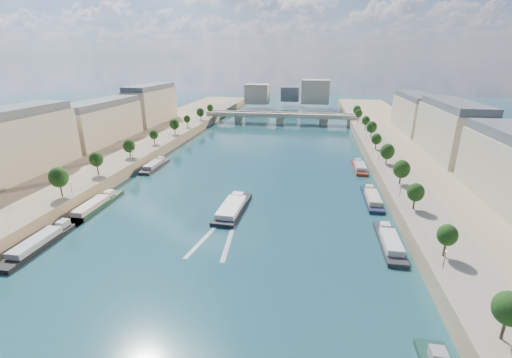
% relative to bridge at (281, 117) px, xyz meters
% --- Properties ---
extents(ground, '(700.00, 700.00, 0.00)m').
position_rel_bridge_xyz_m(ground, '(0.00, -133.75, -5.08)').
color(ground, '#0B2C33').
rests_on(ground, ground).
extents(quay_left, '(44.00, 520.00, 5.00)m').
position_rel_bridge_xyz_m(quay_left, '(-72.00, -133.75, -2.58)').
color(quay_left, '#9E8460').
rests_on(quay_left, ground).
extents(quay_right, '(44.00, 520.00, 5.00)m').
position_rel_bridge_xyz_m(quay_right, '(72.00, -133.75, -2.58)').
color(quay_right, '#9E8460').
rests_on(quay_right, ground).
extents(pave_left, '(14.00, 520.00, 0.10)m').
position_rel_bridge_xyz_m(pave_left, '(-57.00, -133.75, -0.03)').
color(pave_left, gray).
rests_on(pave_left, quay_left).
extents(pave_right, '(14.00, 520.00, 0.10)m').
position_rel_bridge_xyz_m(pave_right, '(57.00, -133.75, -0.03)').
color(pave_right, gray).
rests_on(pave_right, quay_right).
extents(trees_left, '(4.80, 268.80, 8.26)m').
position_rel_bridge_xyz_m(trees_left, '(-55.00, -131.75, 5.39)').
color(trees_left, '#382B1E').
rests_on(trees_left, ground).
extents(trees_right, '(4.80, 268.80, 8.26)m').
position_rel_bridge_xyz_m(trees_right, '(55.00, -123.75, 5.39)').
color(trees_right, '#382B1E').
rests_on(trees_right, ground).
extents(lamps_left, '(0.36, 200.36, 4.28)m').
position_rel_bridge_xyz_m(lamps_left, '(-52.50, -143.75, 2.70)').
color(lamps_left, black).
rests_on(lamps_left, ground).
extents(lamps_right, '(0.36, 200.36, 4.28)m').
position_rel_bridge_xyz_m(lamps_right, '(52.50, -128.75, 2.70)').
color(lamps_right, black).
rests_on(lamps_right, ground).
extents(buildings_left, '(16.00, 226.00, 23.20)m').
position_rel_bridge_xyz_m(buildings_left, '(-85.00, -121.75, 11.37)').
color(buildings_left, '#B8AD8E').
rests_on(buildings_left, ground).
extents(buildings_right, '(16.00, 226.00, 23.20)m').
position_rel_bridge_xyz_m(buildings_right, '(85.00, -121.75, 11.37)').
color(buildings_right, '#B8AD8E').
rests_on(buildings_right, ground).
extents(skyline, '(79.00, 42.00, 22.00)m').
position_rel_bridge_xyz_m(skyline, '(3.19, 85.78, 9.57)').
color(skyline, '#B8AD8E').
rests_on(skyline, ground).
extents(bridge, '(112.00, 12.00, 8.15)m').
position_rel_bridge_xyz_m(bridge, '(0.00, 0.00, 0.00)').
color(bridge, '#C1B79E').
rests_on(bridge, ground).
extents(tour_barge, '(8.26, 25.53, 3.60)m').
position_rel_bridge_xyz_m(tour_barge, '(-0.47, -157.38, -4.18)').
color(tour_barge, black).
rests_on(tour_barge, ground).
extents(wake, '(10.76, 26.01, 0.04)m').
position_rel_bridge_xyz_m(wake, '(-0.47, -174.04, -5.06)').
color(wake, silver).
rests_on(wake, ground).
extents(moored_barges_left, '(5.00, 164.10, 3.60)m').
position_rel_bridge_xyz_m(moored_barges_left, '(-45.50, -190.73, -4.24)').
color(moored_barges_left, '#172133').
rests_on(moored_barges_left, ground).
extents(moored_barges_right, '(5.00, 167.71, 3.60)m').
position_rel_bridge_xyz_m(moored_barges_right, '(45.50, -179.40, -4.24)').
color(moored_barges_right, black).
rests_on(moored_barges_right, ground).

